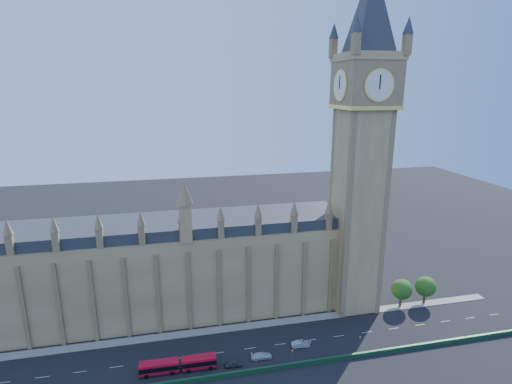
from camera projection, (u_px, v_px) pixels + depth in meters
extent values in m
plane|color=black|center=(234.00, 351.00, 99.37)|extent=(400.00, 400.00, 0.00)
cube|color=olive|center=(133.00, 275.00, 111.78)|extent=(120.00, 20.00, 25.00)
cube|color=#2D3035|center=(129.00, 228.00, 108.21)|extent=(120.00, 18.00, 3.00)
cube|color=olive|center=(357.00, 213.00, 113.06)|extent=(12.00, 12.00, 58.00)
cube|color=olive|center=(366.00, 85.00, 104.12)|extent=(14.00, 14.00, 12.00)
cylinder|color=silver|center=(380.00, 85.00, 97.37)|extent=(7.20, 0.30, 7.20)
cube|color=olive|center=(368.00, 57.00, 102.33)|extent=(14.50, 14.50, 2.00)
cube|color=#1E4C2D|center=(241.00, 373.00, 90.72)|extent=(160.00, 0.60, 1.20)
cube|color=gray|center=(228.00, 328.00, 108.32)|extent=(160.00, 3.00, 0.16)
cylinder|color=#382619|center=(400.00, 300.00, 119.07)|extent=(0.70, 0.70, 4.00)
sphere|color=#214A13|center=(402.00, 289.00, 118.18)|extent=(6.00, 6.00, 6.00)
sphere|color=#214A13|center=(404.00, 287.00, 118.47)|extent=(4.38, 4.38, 4.38)
cylinder|color=#382619|center=(424.00, 297.00, 120.73)|extent=(0.70, 0.70, 4.00)
sphere|color=#214A13|center=(426.00, 287.00, 119.83)|extent=(6.00, 6.00, 6.00)
sphere|color=#214A13|center=(427.00, 284.00, 120.13)|extent=(4.38, 4.38, 4.38)
cube|color=red|center=(159.00, 368.00, 91.14)|extent=(8.98, 2.67, 2.97)
cube|color=red|center=(199.00, 363.00, 92.83)|extent=(7.98, 2.65, 2.97)
cube|color=black|center=(159.00, 366.00, 91.05)|extent=(9.03, 2.72, 1.13)
cube|color=black|center=(199.00, 361.00, 92.73)|extent=(8.04, 2.70, 1.13)
cylinder|color=black|center=(178.00, 366.00, 91.98)|extent=(0.85, 2.40, 2.38)
cylinder|color=black|center=(146.00, 377.00, 89.69)|extent=(1.00, 0.32, 0.99)
cylinder|color=black|center=(147.00, 369.00, 92.04)|extent=(1.00, 0.32, 0.99)
cylinder|color=black|center=(172.00, 373.00, 90.75)|extent=(1.00, 0.32, 0.99)
cylinder|color=black|center=(172.00, 366.00, 93.11)|extent=(1.00, 0.32, 0.99)
cylinder|color=black|center=(188.00, 371.00, 91.43)|extent=(1.00, 0.32, 0.99)
cylinder|color=black|center=(188.00, 364.00, 93.78)|extent=(1.00, 0.32, 0.99)
cylinder|color=black|center=(211.00, 368.00, 92.38)|extent=(1.00, 0.32, 0.99)
cylinder|color=black|center=(210.00, 361.00, 94.73)|extent=(1.00, 0.32, 0.99)
imported|color=#404248|center=(233.00, 364.00, 93.61)|extent=(4.20, 1.92, 1.40)
imported|color=#9C9FA3|center=(301.00, 344.00, 100.63)|extent=(4.79, 1.98, 1.54)
imported|color=silver|center=(262.00, 356.00, 96.30)|extent=(5.10, 2.20, 1.46)
cube|color=black|center=(302.00, 341.00, 102.89)|extent=(0.55, 0.55, 0.04)
cone|color=orange|center=(302.00, 340.00, 102.80)|extent=(0.61, 0.61, 0.78)
cylinder|color=white|center=(302.00, 340.00, 102.77)|extent=(0.38, 0.38, 0.13)
cube|color=black|center=(310.00, 343.00, 102.15)|extent=(0.57, 0.57, 0.04)
cone|color=#F9470D|center=(310.00, 342.00, 102.06)|extent=(0.62, 0.62, 0.77)
cylinder|color=white|center=(310.00, 342.00, 102.03)|extent=(0.37, 0.37, 0.13)
cube|color=black|center=(360.00, 338.00, 104.19)|extent=(0.49, 0.49, 0.04)
cone|color=#F5350C|center=(360.00, 337.00, 104.11)|extent=(0.54, 0.54, 0.67)
cylinder|color=white|center=(360.00, 337.00, 104.09)|extent=(0.32, 0.32, 0.11)
cube|color=black|center=(292.00, 352.00, 98.75)|extent=(0.47, 0.47, 0.04)
cone|color=#FA340D|center=(292.00, 351.00, 98.66)|extent=(0.52, 0.52, 0.75)
cylinder|color=white|center=(292.00, 351.00, 98.63)|extent=(0.36, 0.36, 0.13)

